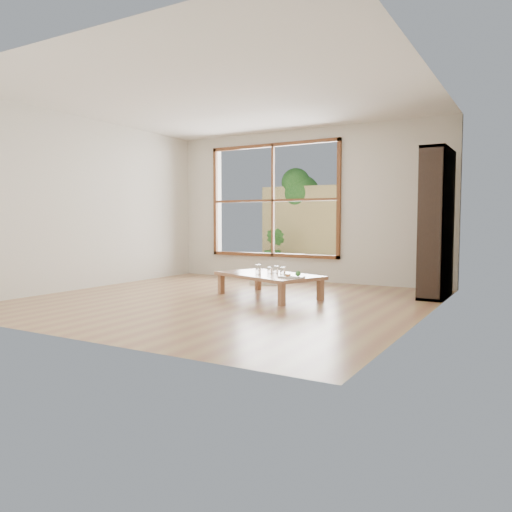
{
  "coord_description": "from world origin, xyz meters",
  "views": [
    {
      "loc": [
        3.57,
        -5.43,
        1.03
      ],
      "look_at": [
        0.12,
        0.55,
        0.55
      ],
      "focal_mm": 35.0,
      "sensor_mm": 36.0,
      "label": 1
    }
  ],
  "objects": [
    {
      "name": "garden_bench",
      "position": [
        -0.95,
        3.08,
        0.35
      ],
      "size": [
        1.23,
        0.45,
        0.38
      ],
      "rotation": [
        0.0,
        0.0,
        0.08
      ],
      "color": "black",
      "rests_on": "deck"
    },
    {
      "name": "bookshelf",
      "position": [
        2.32,
        1.62,
        1.0
      ],
      "size": [
        0.32,
        0.9,
        2.0
      ],
      "primitive_type": "cube",
      "color": "black",
      "rests_on": "ground"
    },
    {
      "name": "floor_cushion",
      "position": [
        -0.36,
        1.86,
        0.04
      ],
      "size": [
        0.73,
        0.73,
        0.08
      ],
      "primitive_type": "cube",
      "rotation": [
        0.0,
        0.0,
        0.33
      ],
      "color": "white",
      "rests_on": "ground"
    },
    {
      "name": "food_tray",
      "position": [
        0.84,
        0.24,
        0.34
      ],
      "size": [
        0.31,
        0.24,
        0.09
      ],
      "rotation": [
        0.0,
        0.0,
        -0.16
      ],
      "color": "white",
      "rests_on": "low_table"
    },
    {
      "name": "glass_tall",
      "position": [
        0.26,
        0.38,
        0.38
      ],
      "size": [
        0.07,
        0.07,
        0.13
      ],
      "primitive_type": "cylinder",
      "color": "silver",
      "rests_on": "low_table"
    },
    {
      "name": "low_table",
      "position": [
        0.35,
        0.51,
        0.28
      ],
      "size": [
        1.65,
        1.3,
        0.32
      ],
      "rotation": [
        0.0,
        0.0,
        -0.38
      ],
      "color": "#A2714E",
      "rests_on": "ground"
    },
    {
      "name": "glass_small",
      "position": [
        0.32,
        0.6,
        0.36
      ],
      "size": [
        0.07,
        0.07,
        0.08
      ],
      "primitive_type": "cylinder",
      "color": "silver",
      "rests_on": "low_table"
    },
    {
      "name": "bamboo_fence",
      "position": [
        -0.6,
        4.56,
        0.9
      ],
      "size": [
        2.8,
        0.06,
        1.8
      ],
      "primitive_type": "cube",
      "color": "#D6B76E",
      "rests_on": "ground"
    },
    {
      "name": "deck",
      "position": [
        -0.6,
        3.56,
        0.0
      ],
      "size": [
        2.8,
        2.0,
        0.05
      ],
      "primitive_type": "cube",
      "color": "#352E27",
      "rests_on": "ground"
    },
    {
      "name": "shrub_right",
      "position": [
        0.43,
        4.23,
        0.46
      ],
      "size": [
        0.95,
        0.88,
        0.88
      ],
      "primitive_type": "imported",
      "rotation": [
        0.0,
        0.0,
        0.29
      ],
      "color": "#366B27",
      "rests_on": "deck"
    },
    {
      "name": "garden_tree",
      "position": [
        -1.28,
        4.86,
        1.63
      ],
      "size": [
        1.04,
        0.85,
        2.22
      ],
      "color": "#4C3D2D",
      "rests_on": "ground"
    },
    {
      "name": "shrub_left",
      "position": [
        -1.44,
        4.06,
        0.45
      ],
      "size": [
        0.53,
        0.45,
        0.86
      ],
      "primitive_type": "imported",
      "rotation": [
        0.0,
        0.0,
        -0.17
      ],
      "color": "#366B27",
      "rests_on": "deck"
    },
    {
      "name": "glass_mid",
      "position": [
        0.56,
        0.52,
        0.37
      ],
      "size": [
        0.07,
        0.07,
        0.1
      ],
      "primitive_type": "cylinder",
      "color": "silver",
      "rests_on": "low_table"
    },
    {
      "name": "glass_short",
      "position": [
        0.38,
        0.66,
        0.37
      ],
      "size": [
        0.08,
        0.08,
        0.1
      ],
      "primitive_type": "cylinder",
      "color": "silver",
      "rests_on": "low_table"
    },
    {
      "name": "ground",
      "position": [
        0.0,
        0.0,
        0.0
      ],
      "size": [
        5.0,
        5.0,
        0.0
      ],
      "primitive_type": "plane",
      "color": "#A68553",
      "rests_on": "ground"
    }
  ]
}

